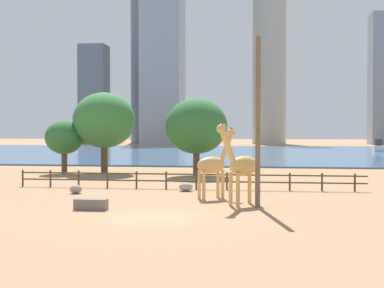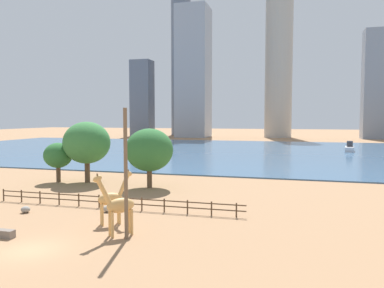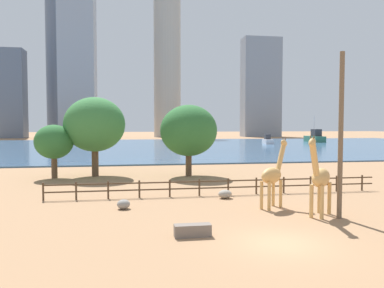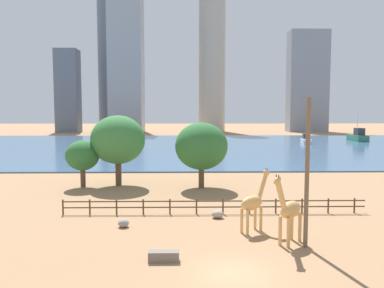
{
  "view_description": "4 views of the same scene",
  "coord_description": "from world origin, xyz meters",
  "px_view_note": "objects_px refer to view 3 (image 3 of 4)",
  "views": [
    {
      "loc": [
        5.11,
        -23.49,
        4.24
      ],
      "look_at": [
        -1.93,
        29.47,
        2.94
      ],
      "focal_mm": 45.0,
      "sensor_mm": 36.0,
      "label": 1
    },
    {
      "loc": [
        17.0,
        -20.93,
        8.94
      ],
      "look_at": [
        -0.12,
        41.79,
        4.35
      ],
      "focal_mm": 35.0,
      "sensor_mm": 36.0,
      "label": 2
    },
    {
      "loc": [
        -6.78,
        -16.04,
        5.45
      ],
      "look_at": [
        1.77,
        35.7,
        2.77
      ],
      "focal_mm": 35.0,
      "sensor_mm": 36.0,
      "label": 3
    },
    {
      "loc": [
        -2.56,
        -19.58,
        8.7
      ],
      "look_at": [
        -1.49,
        36.16,
        4.01
      ],
      "focal_mm": 35.0,
      "sensor_mm": 36.0,
      "label": 4
    }
  ],
  "objects_px": {
    "giraffe_tall": "(320,178)",
    "giraffe_companion": "(273,175)",
    "boat_sailboat": "(268,140)",
    "utility_pole": "(341,136)",
    "boulder_near_fence": "(124,204)",
    "feeding_trough": "(193,230)",
    "boat_ferry": "(315,138)",
    "tree_right_tall": "(95,125)",
    "tree_center_broad": "(54,142)",
    "boulder_by_pole": "(225,194)",
    "tree_left_large": "(189,131)"
  },
  "relations": [
    {
      "from": "utility_pole",
      "to": "tree_center_broad",
      "type": "relative_size",
      "value": 1.76
    },
    {
      "from": "utility_pole",
      "to": "feeding_trough",
      "type": "bearing_deg",
      "value": -166.73
    },
    {
      "from": "feeding_trough",
      "to": "tree_center_broad",
      "type": "height_order",
      "value": "tree_center_broad"
    },
    {
      "from": "utility_pole",
      "to": "boat_ferry",
      "type": "bearing_deg",
      "value": 63.22
    },
    {
      "from": "boulder_by_pole",
      "to": "tree_center_broad",
      "type": "bearing_deg",
      "value": 137.94
    },
    {
      "from": "giraffe_tall",
      "to": "giraffe_companion",
      "type": "height_order",
      "value": "giraffe_tall"
    },
    {
      "from": "boulder_by_pole",
      "to": "tree_center_broad",
      "type": "height_order",
      "value": "tree_center_broad"
    },
    {
      "from": "boulder_by_pole",
      "to": "boat_sailboat",
      "type": "xyz_separation_m",
      "value": [
        30.93,
        72.53,
        0.78
      ]
    },
    {
      "from": "feeding_trough",
      "to": "boulder_by_pole",
      "type": "bearing_deg",
      "value": 66.25
    },
    {
      "from": "tree_left_large",
      "to": "boat_sailboat",
      "type": "height_order",
      "value": "tree_left_large"
    },
    {
      "from": "tree_left_large",
      "to": "giraffe_tall",
      "type": "bearing_deg",
      "value": -75.18
    },
    {
      "from": "boulder_near_fence",
      "to": "boat_sailboat",
      "type": "xyz_separation_m",
      "value": [
        38.31,
        74.86,
        0.79
      ]
    },
    {
      "from": "boulder_near_fence",
      "to": "giraffe_tall",
      "type": "bearing_deg",
      "value": -18.77
    },
    {
      "from": "tree_center_broad",
      "to": "utility_pole",
      "type": "bearing_deg",
      "value": -45.43
    },
    {
      "from": "feeding_trough",
      "to": "tree_right_tall",
      "type": "relative_size",
      "value": 0.21
    },
    {
      "from": "boulder_near_fence",
      "to": "feeding_trough",
      "type": "distance_m",
      "value": 7.47
    },
    {
      "from": "giraffe_companion",
      "to": "boat_ferry",
      "type": "distance_m",
      "value": 96.55
    },
    {
      "from": "tree_center_broad",
      "to": "boat_ferry",
      "type": "distance_m",
      "value": 93.03
    },
    {
      "from": "feeding_trough",
      "to": "tree_left_large",
      "type": "height_order",
      "value": "tree_left_large"
    },
    {
      "from": "tree_right_tall",
      "to": "boat_ferry",
      "type": "height_order",
      "value": "tree_right_tall"
    },
    {
      "from": "giraffe_companion",
      "to": "utility_pole",
      "type": "xyz_separation_m",
      "value": [
        2.81,
        -3.25,
        2.66
      ]
    },
    {
      "from": "giraffe_tall",
      "to": "boulder_near_fence",
      "type": "height_order",
      "value": "giraffe_tall"
    },
    {
      "from": "giraffe_tall",
      "to": "giraffe_companion",
      "type": "distance_m",
      "value": 3.27
    },
    {
      "from": "giraffe_tall",
      "to": "boat_sailboat",
      "type": "distance_m",
      "value": 83.21
    },
    {
      "from": "utility_pole",
      "to": "giraffe_tall",
      "type": "bearing_deg",
      "value": 148.13
    },
    {
      "from": "boat_sailboat",
      "to": "feeding_trough",
      "type": "bearing_deg",
      "value": -14.26
    },
    {
      "from": "tree_right_tall",
      "to": "tree_center_broad",
      "type": "bearing_deg",
      "value": -167.41
    },
    {
      "from": "utility_pole",
      "to": "feeding_trough",
      "type": "xyz_separation_m",
      "value": [
        -9.04,
        -2.13,
        -4.52
      ]
    },
    {
      "from": "tree_left_large",
      "to": "tree_right_tall",
      "type": "xyz_separation_m",
      "value": [
        -9.84,
        1.58,
        0.64
      ]
    },
    {
      "from": "boulder_near_fence",
      "to": "boat_ferry",
      "type": "height_order",
      "value": "boat_ferry"
    },
    {
      "from": "tree_left_large",
      "to": "boat_sailboat",
      "type": "bearing_deg",
      "value": 62.15
    },
    {
      "from": "utility_pole",
      "to": "boulder_near_fence",
      "type": "distance_m",
      "value": 14.01
    },
    {
      "from": "tree_left_large",
      "to": "tree_center_broad",
      "type": "bearing_deg",
      "value": 177.13
    },
    {
      "from": "utility_pole",
      "to": "boulder_by_pole",
      "type": "bearing_deg",
      "value": 126.76
    },
    {
      "from": "tree_right_tall",
      "to": "boat_ferry",
      "type": "relative_size",
      "value": 0.92
    },
    {
      "from": "boulder_by_pole",
      "to": "tree_left_large",
      "type": "bearing_deg",
      "value": 93.61
    },
    {
      "from": "tree_center_broad",
      "to": "tree_right_tall",
      "type": "distance_m",
      "value": 4.46
    },
    {
      "from": "giraffe_companion",
      "to": "tree_left_large",
      "type": "distance_m",
      "value": 16.58
    },
    {
      "from": "feeding_trough",
      "to": "tree_left_large",
      "type": "distance_m",
      "value": 22.16
    },
    {
      "from": "tree_right_tall",
      "to": "boat_sailboat",
      "type": "xyz_separation_m",
      "value": [
        41.56,
        58.45,
        -4.38
      ]
    },
    {
      "from": "boat_ferry",
      "to": "boulder_by_pole",
      "type": "bearing_deg",
      "value": 151.36
    },
    {
      "from": "tree_right_tall",
      "to": "tree_left_large",
      "type": "bearing_deg",
      "value": -9.15
    },
    {
      "from": "feeding_trough",
      "to": "boat_sailboat",
      "type": "distance_m",
      "value": 88.64
    },
    {
      "from": "giraffe_companion",
      "to": "tree_left_large",
      "type": "bearing_deg",
      "value": 63.89
    },
    {
      "from": "boat_ferry",
      "to": "tree_right_tall",
      "type": "bearing_deg",
      "value": 140.82
    },
    {
      "from": "utility_pole",
      "to": "tree_center_broad",
      "type": "xyz_separation_m",
      "value": [
        -19.72,
        20.02,
        -1.13
      ]
    },
    {
      "from": "boat_sailboat",
      "to": "giraffe_companion",
      "type": "bearing_deg",
      "value": -11.71
    },
    {
      "from": "feeding_trough",
      "to": "tree_left_large",
      "type": "xyz_separation_m",
      "value": [
        3.15,
        21.46,
        4.54
      ]
    },
    {
      "from": "giraffe_companion",
      "to": "boat_sailboat",
      "type": "bearing_deg",
      "value": 32.43
    },
    {
      "from": "giraffe_tall",
      "to": "tree_center_broad",
      "type": "relative_size",
      "value": 0.9
    }
  ]
}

